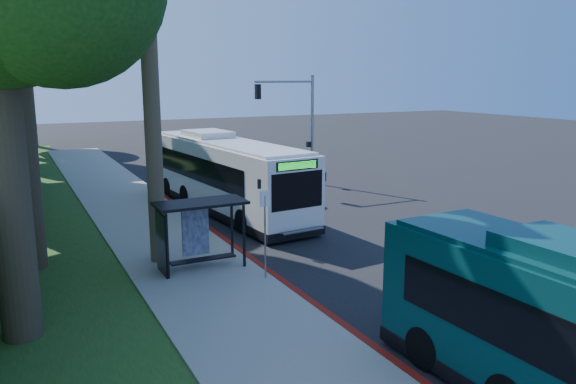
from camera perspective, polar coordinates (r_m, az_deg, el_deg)
ground at (r=26.17m, az=3.93°, el=-3.65°), size 140.00×140.00×0.00m
sidewalk at (r=23.41m, az=-11.70°, el=-5.57°), size 4.50×70.00×0.12m
red_curb at (r=20.54m, az=-2.45°, el=-7.77°), size 0.25×30.00×0.13m
grass_verge at (r=27.53m, az=-26.07°, el=-4.00°), size 8.00×70.00×0.06m
bus_shelter at (r=20.30m, az=-9.65°, el=-3.02°), size 3.20×1.51×2.55m
stop_sign_pole at (r=18.92m, az=-2.35°, el=-3.08°), size 0.35×0.06×3.17m
traffic_signal_pole at (r=35.91m, az=1.05°, el=7.69°), size 4.10×0.30×7.00m
tree_2 at (r=37.84m, az=-26.16°, el=15.93°), size 8.82×8.40×15.12m
tree_4 at (r=53.75m, az=-25.89°, el=13.52°), size 8.40×8.00×14.14m
tree_5 at (r=61.74m, az=-25.08°, el=12.49°), size 7.35×7.00×12.86m
white_bus at (r=29.27m, az=-6.38°, el=1.87°), size 4.12×13.69×4.02m
pickup at (r=31.56m, az=0.15°, el=0.25°), size 3.37×5.16×1.32m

